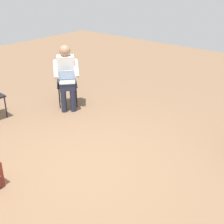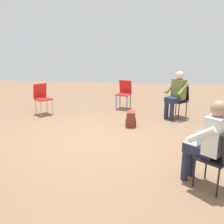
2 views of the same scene
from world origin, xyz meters
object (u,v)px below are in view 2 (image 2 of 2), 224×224
Objects in this scene: chair_northwest at (180,99)px; chair_west at (124,92)px; chair_northeast at (219,156)px; chair_southwest at (42,97)px; person_in_olive at (176,92)px; person_with_laptop at (209,139)px; backpack_near_laptop_user at (131,120)px.

chair_northwest is 1.00× the size of chair_west.
chair_northeast is 5.10m from chair_southwest.
chair_northwest is 1.73m from chair_west.
chair_west is 0.69× the size of person_in_olive.
person_with_laptop is (3.23, 3.72, 0.20)m from chair_southwest.
backpack_near_laptop_user is at bearing 66.05° from person_with_laptop.
person_in_olive reaches higher than chair_northwest.
chair_west is at bearing -169.82° from backpack_near_laptop_user.
chair_northwest is at bearing 136.24° from chair_southwest.
chair_northeast and chair_southwest have the same top height.
chair_southwest is (-3.34, -3.85, 0.00)m from chair_northeast.
chair_southwest is 2.68m from backpack_near_laptop_user.
chair_northeast is 0.69× the size of person_with_laptop.
person_with_laptop and person_in_olive have the same top height.
chair_west is 0.69× the size of person_with_laptop.
person_in_olive is 3.44× the size of backpack_near_laptop_user.
chair_northwest is 1.63m from backpack_near_laptop_user.
person_in_olive is (0.12, -0.11, 0.20)m from chair_northwest.
person_with_laptop is 3.32m from person_in_olive.
chair_northwest is 1.00× the size of chair_southwest.
chair_west is 1.00× the size of chair_southwest.
person_with_laptop reaches higher than chair_southwest.
backpack_near_laptop_user is at bearing 80.63° from person_in_olive.
chair_southwest is at bearing 89.28° from chair_northeast.
chair_northwest is at bearing 39.16° from person_with_laptop.
person_with_laptop reaches higher than backpack_near_laptop_user.
person_with_laptop is 1.00× the size of person_in_olive.
chair_northeast is at bearing 92.11° from chair_southwest.
chair_northwest is 3.56m from chair_northeast.
person_with_laptop is at bearing 92.09° from chair_southwest.
chair_northwest is 2.36× the size of backpack_near_laptop_user.
backpack_near_laptop_user is (-2.44, -1.18, -0.53)m from person_with_laptop.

